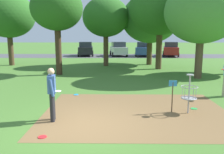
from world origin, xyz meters
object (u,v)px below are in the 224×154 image
tree_mid_center (160,8)px  player_foreground_watching (52,91)px  disc_golf_basket (187,92)px  tree_mid_left (150,19)px  tree_far_center (57,9)px  tree_far_left (8,15)px  parked_car_leftmost (86,49)px  frisbee_mid_grass (42,137)px  parked_car_center_right (144,49)px  frisbee_by_tee (194,109)px  parked_car_center_left (118,49)px  tree_near_right (202,12)px  frisbee_near_basket (76,95)px  tree_mid_right (106,17)px  parked_car_rightmost (171,49)px

tree_mid_center → player_foreground_watching: bearing=-115.1°
disc_golf_basket → tree_mid_left: size_ratio=0.22×
tree_far_center → tree_far_left: bearing=137.8°
player_foreground_watching → parked_car_leftmost: (-1.90, 23.83, -0.05)m
frisbee_mid_grass → tree_mid_left: bearing=72.1°
parked_car_leftmost → parked_car_center_right: same height
frisbee_by_tee → parked_car_center_left: (-2.54, 22.33, 0.91)m
tree_near_right → frisbee_near_basket: bearing=-148.5°
frisbee_near_basket → parked_car_center_left: parked_car_center_left is taller
frisbee_mid_grass → tree_far_center: tree_far_center is taller
frisbee_near_basket → frisbee_by_tee: size_ratio=0.91×
tree_mid_center → parked_car_center_left: bearing=104.6°
tree_mid_left → tree_mid_right: (-3.99, -0.93, 0.06)m
tree_mid_right → parked_car_rightmost: 12.95m
tree_far_center → parked_car_center_right: (7.63, 14.61, -3.50)m
player_foreground_watching → frisbee_mid_grass: bearing=-88.5°
tree_mid_center → frisbee_mid_grass: bearing=-112.8°
tree_near_right → parked_car_center_left: 17.01m
frisbee_by_tee → tree_far_center: bearing=131.8°
tree_mid_center → tree_far_left: 13.13m
parked_car_leftmost → parked_car_center_left: 4.31m
tree_mid_center → parked_car_center_left: tree_mid_center is taller
tree_mid_left → parked_car_rightmost: bearing=65.3°
tree_mid_right → frisbee_near_basket: bearing=-95.3°
tree_near_right → parked_car_leftmost: size_ratio=1.39×
tree_far_center → frisbee_near_basket: bearing=-69.5°
player_foreground_watching → tree_far_center: bearing=102.1°
parked_car_center_left → player_foreground_watching: bearing=-95.8°
tree_mid_left → parked_car_rightmost: 10.12m
frisbee_by_tee → parked_car_center_left: parked_car_center_left is taller
disc_golf_basket → tree_mid_right: 13.75m
player_foreground_watching → tree_far_center: size_ratio=0.29×
frisbee_mid_grass → tree_mid_left: size_ratio=0.04×
frisbee_mid_grass → parked_car_center_left: parked_car_center_left is taller
frisbee_mid_grass → parked_car_leftmost: bearing=94.4°
tree_mid_center → frisbee_near_basket: bearing=-122.1°
parked_car_leftmost → tree_mid_right: bearing=-73.2°
frisbee_by_tee → tree_mid_center: (0.56, 10.46, 4.74)m
parked_car_center_left → tree_far_left: bearing=-135.5°
tree_mid_right → parked_car_leftmost: 11.09m
frisbee_mid_grass → tree_mid_center: 14.86m
tree_mid_right → tree_far_center: bearing=-122.7°
disc_golf_basket → tree_mid_center: size_ratio=0.20×
tree_near_right → parked_car_center_right: bearing=95.5°
player_foreground_watching → tree_far_left: (-7.45, 13.94, 3.45)m
frisbee_mid_grass → tree_far_center: size_ratio=0.04×
frisbee_mid_grass → parked_car_rightmost: size_ratio=0.05×
frisbee_near_basket → tree_far_left: 13.84m
frisbee_near_basket → tree_far_left: size_ratio=0.03×
tree_mid_left → parked_car_leftmost: tree_mid_left is taller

